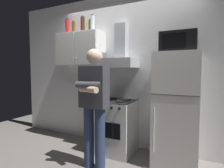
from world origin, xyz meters
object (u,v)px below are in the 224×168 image
upper_cabinet (80,49)px  bottle_vodka_clear (93,23)px  person_standing (94,104)px  bottle_beer_brown (74,28)px  bottle_rum_dark (83,25)px  bottle_olive_oil (90,26)px  range_hood (119,56)px  stove_oven (116,126)px  refrigerator (177,109)px  microwave (178,43)px  bottle_soda_red (67,27)px

upper_cabinet → bottle_vodka_clear: 0.52m
person_standing → bottle_beer_brown: size_ratio=6.76×
person_standing → bottle_rum_dark: (-0.70, 0.75, 1.30)m
bottle_olive_oil → range_hood: bearing=-3.9°
stove_oven → bottle_beer_brown: bearing=171.5°
upper_cabinet → bottle_vodka_clear: bottle_vodka_clear is taller
stove_oven → bottle_rum_dark: bottle_rum_dark is taller
bottle_olive_oil → bottle_beer_brown: bottle_beer_brown is taller
refrigerator → microwave: microwave is taller
bottle_rum_dark → bottle_vodka_clear: size_ratio=1.07×
stove_oven → bottle_rum_dark: bearing=168.8°
bottle_beer_brown → bottle_olive_oil: bearing=3.8°
microwave → bottle_olive_oil: bottle_olive_oil is taller
upper_cabinet → bottle_soda_red: bearing=-175.7°
stove_oven → refrigerator: refrigerator is taller
stove_oven → bottle_beer_brown: (-0.96, 0.14, 1.73)m
range_hood → bottle_vodka_clear: (-0.51, -0.01, 0.59)m
upper_cabinet → person_standing: (0.75, -0.73, -0.85)m
upper_cabinet → bottle_beer_brown: bearing=173.4°
microwave → bottle_beer_brown: bearing=176.3°
bottle_olive_oil → microwave: bearing=-5.5°
bottle_rum_dark → bottle_soda_red: bottle_rum_dark is taller
bottle_vodka_clear → bottle_beer_brown: bearing=176.2°
upper_cabinet → refrigerator: size_ratio=0.56×
range_hood → person_standing: bearing=-93.9°
refrigerator → bottle_vodka_clear: 2.02m
microwave → bottle_olive_oil: 1.61m
refrigerator → bottle_soda_red: 2.46m
person_standing → bottle_rum_dark: 1.66m
upper_cabinet → bottle_vodka_clear: bearing=-2.2°
bottle_beer_brown → bottle_soda_red: bearing=-162.0°
stove_oven → bottle_rum_dark: (-0.75, 0.15, 1.77)m
upper_cabinet → refrigerator: bearing=-4.1°
bottle_rum_dark → bottle_soda_red: bearing=-172.3°
range_hood → microwave: size_ratio=1.56×
upper_cabinet → microwave: size_ratio=1.88×
refrigerator → bottle_beer_brown: (-1.91, 0.14, 1.36)m
bottle_vodka_clear → microwave: bearing=-3.7°
microwave → person_standing: (-1.00, -0.62, -0.84)m
range_hood → bottle_rum_dark: bottle_rum_dark is taller
upper_cabinet → bottle_beer_brown: (-0.16, 0.02, 0.41)m
stove_oven → bottle_olive_oil: size_ratio=3.77×
upper_cabinet → stove_oven: size_ratio=1.03×
person_standing → bottle_olive_oil: bearing=125.4°
stove_oven → person_standing: size_ratio=0.53×
refrigerator → bottle_soda_red: size_ratio=5.51×
bottle_rum_dark → bottle_beer_brown: bearing=-178.6°
microwave → bottle_vodka_clear: (-1.46, 0.10, 0.45)m
bottle_olive_oil → bottle_soda_red: (-0.48, -0.06, 0.03)m
range_hood → microwave: 0.97m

